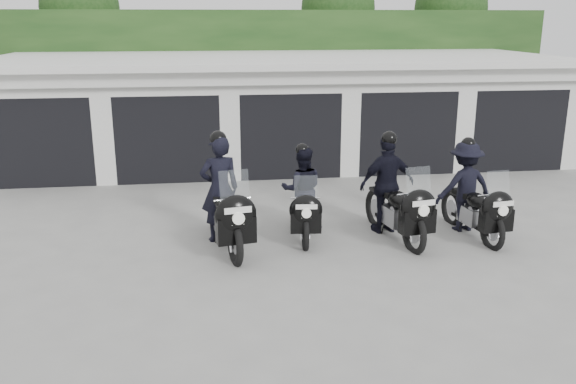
{
  "coord_description": "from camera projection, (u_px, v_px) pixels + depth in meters",
  "views": [
    {
      "loc": [
        -2.14,
        -9.75,
        4.04
      ],
      "look_at": [
        -0.74,
        0.58,
        1.05
      ],
      "focal_mm": 38.0,
      "sensor_mm": 36.0,
      "label": 1
    }
  ],
  "objects": [
    {
      "name": "police_bike_a",
      "position": [
        224.0,
        202.0,
        10.95
      ],
      "size": [
        1.01,
        2.45,
        2.15
      ],
      "rotation": [
        0.0,
        0.0,
        0.18
      ],
      "color": "black",
      "rests_on": "ground"
    },
    {
      "name": "garage_block",
      "position": [
        279.0,
        110.0,
        17.96
      ],
      "size": [
        16.4,
        6.8,
        2.96
      ],
      "color": "silver",
      "rests_on": "ground"
    },
    {
      "name": "police_bike_b",
      "position": [
        303.0,
        196.0,
        11.65
      ],
      "size": [
        0.86,
        2.06,
        1.8
      ],
      "rotation": [
        0.0,
        0.0,
        -0.09
      ],
      "color": "black",
      "rests_on": "ground"
    },
    {
      "name": "ground",
      "position": [
        334.0,
        257.0,
        10.67
      ],
      "size": [
        80.0,
        80.0,
        0.0
      ],
      "primitive_type": "plane",
      "color": "gray",
      "rests_on": "ground"
    },
    {
      "name": "police_bike_d",
      "position": [
        469.0,
        192.0,
        11.68
      ],
      "size": [
        1.21,
        2.19,
        1.91
      ],
      "rotation": [
        0.0,
        0.0,
        0.13
      ],
      "color": "black",
      "rests_on": "ground"
    },
    {
      "name": "police_bike_c",
      "position": [
        392.0,
        191.0,
        11.54
      ],
      "size": [
        1.21,
        2.34,
        2.05
      ],
      "rotation": [
        0.0,
        0.0,
        0.18
      ],
      "color": "black",
      "rests_on": "ground"
    },
    {
      "name": "background_vegetation",
      "position": [
        273.0,
        54.0,
        22.26
      ],
      "size": [
        20.0,
        3.9,
        5.8
      ],
      "color": "#193814",
      "rests_on": "ground"
    }
  ]
}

